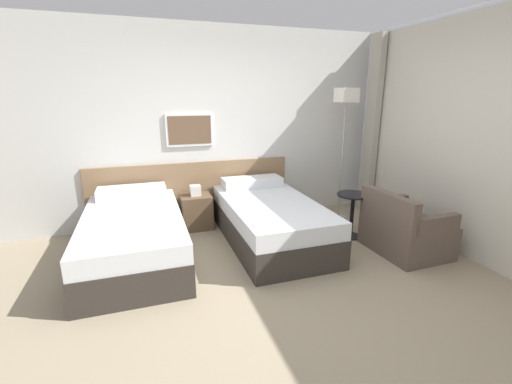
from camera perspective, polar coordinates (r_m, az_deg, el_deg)
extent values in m
plane|color=gray|center=(3.37, 4.40, -16.22)|extent=(16.00, 16.00, 0.00)
cube|color=silver|center=(4.96, -5.26, 10.73)|extent=(10.00, 0.06, 2.70)
cube|color=#846647|center=(4.98, -10.46, -0.11)|extent=(2.82, 0.04, 0.88)
cube|color=white|center=(4.82, -10.99, 10.11)|extent=(0.64, 0.03, 0.44)
cube|color=brown|center=(4.81, -10.96, 10.10)|extent=(0.58, 0.01, 0.38)
cube|color=white|center=(4.27, 36.34, 6.93)|extent=(0.06, 4.66, 2.70)
cube|color=beige|center=(4.23, 35.92, 6.54)|extent=(0.03, 4.28, 2.64)
cube|color=#A8A393|center=(5.56, 18.73, 10.21)|extent=(0.10, 0.24, 2.64)
cube|color=#332D28|center=(4.09, -19.53, -8.48)|extent=(1.05, 1.96, 0.33)
cube|color=silver|center=(3.99, -19.87, -5.00)|extent=(1.04, 1.94, 0.20)
cube|color=silver|center=(4.65, -19.96, 0.03)|extent=(0.84, 0.34, 0.13)
cube|color=#332D28|center=(4.33, 2.43, -6.12)|extent=(1.05, 1.96, 0.33)
cube|color=silver|center=(4.24, 2.47, -2.81)|extent=(1.04, 1.94, 0.20)
cube|color=silver|center=(4.87, -0.65, 1.67)|extent=(0.84, 0.34, 0.13)
cube|color=brown|center=(4.81, -9.90, -3.23)|extent=(0.41, 0.37, 0.47)
cube|color=silver|center=(4.72, -10.08, 0.26)|extent=(0.14, 0.14, 0.14)
cylinder|color=#9E9993|center=(5.33, 13.52, -4.08)|extent=(0.24, 0.24, 0.02)
cylinder|color=#9E9993|center=(5.12, 14.12, 4.88)|extent=(0.02, 0.02, 1.68)
cube|color=silver|center=(5.03, 14.86, 15.35)|extent=(0.25, 0.25, 0.19)
cylinder|color=black|center=(4.69, 15.42, -7.06)|extent=(0.27, 0.27, 0.01)
cylinder|color=black|center=(4.59, 15.68, -3.83)|extent=(0.05, 0.05, 0.55)
cylinder|color=black|center=(4.51, 15.94, -0.44)|extent=(0.41, 0.41, 0.02)
cube|color=brown|center=(4.42, 23.72, -6.70)|extent=(0.74, 0.87, 0.38)
cube|color=brown|center=(4.10, 21.14, -2.64)|extent=(0.12, 0.85, 0.36)
cube|color=brown|center=(4.09, 27.77, -4.82)|extent=(0.61, 0.11, 0.18)
cube|color=brown|center=(4.59, 20.89, -1.85)|extent=(0.61, 0.11, 0.18)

